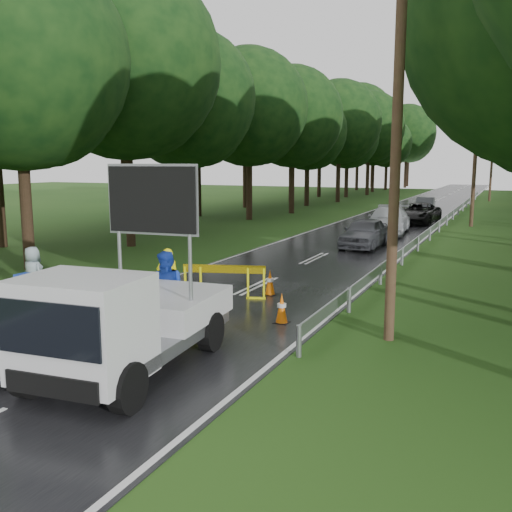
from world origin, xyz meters
The scene contains 20 objects.
ground centered at (0.00, 0.00, 0.00)m, with size 160.00×160.00×0.00m, color #1C4212.
road centered at (0.00, 30.00, 0.01)m, with size 7.00×140.00×0.02m, color black.
guardrail centered at (3.70, 29.67, 0.55)m, with size 0.12×60.06×0.70m.
utility_pole_near centered at (5.20, 2.00, 5.06)m, with size 1.40×0.24×10.00m.
utility_pole_mid centered at (5.20, 28.00, 5.06)m, with size 1.40×0.24×10.00m.
utility_pole_far centered at (5.20, 54.00, 5.06)m, with size 1.40×0.24×10.00m.
police_sedan centered at (-1.33, -2.14, 0.80)m, with size 1.87×4.87×1.74m.
work_truck centered at (0.98, -2.42, 1.09)m, with size 2.64×5.21×4.02m.
barrier centered at (-0.17, 4.00, 0.79)m, with size 2.42×0.79×1.04m.
officer centered at (-1.11, 2.36, 0.86)m, with size 0.63×0.41×1.72m, color #FAF40D.
civilian centered at (0.05, 0.60, 0.98)m, with size 0.95×0.74×1.96m, color #1C3EB8.
bystander_right centered at (-5.17, 1.37, 0.82)m, with size 0.81×0.52×1.65m, color #8C9FA8.
queue_car_first centered at (1.16, 16.10, 0.72)m, with size 1.70×4.23×1.44m, color #414349.
queue_car_second centered at (1.06, 22.10, 0.78)m, with size 2.17×5.35×1.55m, color #ACB0B5.
queue_car_third centered at (1.80, 28.26, 0.69)m, with size 2.30×4.99×1.39m, color black.
queue_car_fourth centered at (1.07, 36.67, 0.64)m, with size 1.35×3.87×1.27m, color #43474B.
cone_center centered at (0.50, 0.00, 0.32)m, with size 0.31×0.31×0.67m.
cone_far centered at (0.91, 5.00, 0.39)m, with size 0.38×0.38×0.81m.
cone_left_mid centered at (-2.49, 3.00, 0.35)m, with size 0.34×0.34×0.72m.
cone_right centered at (2.41, 2.24, 0.39)m, with size 0.38×0.38×0.80m.
Camera 1 is at (7.68, -10.97, 4.11)m, focal length 40.00 mm.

